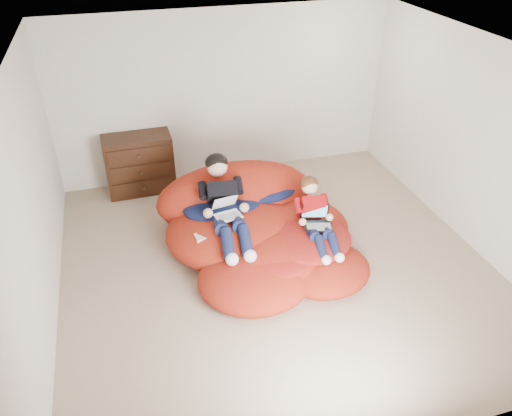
{
  "coord_description": "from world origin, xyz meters",
  "views": [
    {
      "loc": [
        -1.55,
        -4.47,
        3.84
      ],
      "look_at": [
        -0.18,
        0.22,
        0.7
      ],
      "focal_mm": 35.0,
      "sensor_mm": 36.0,
      "label": 1
    }
  ],
  "objects_px": {
    "laptop_white": "(227,210)",
    "beanbag_pile": "(257,229)",
    "younger_boy": "(315,213)",
    "laptop_black": "(317,219)",
    "dresser": "(140,164)",
    "older_boy": "(224,200)"
  },
  "relations": [
    {
      "from": "laptop_white",
      "to": "beanbag_pile",
      "type": "bearing_deg",
      "value": 4.39
    },
    {
      "from": "younger_boy",
      "to": "laptop_black",
      "type": "xyz_separation_m",
      "value": [
        0.0,
        -0.05,
        -0.06
      ]
    },
    {
      "from": "dresser",
      "to": "laptop_black",
      "type": "xyz_separation_m",
      "value": [
        1.86,
        -2.25,
        0.13
      ]
    },
    {
      "from": "dresser",
      "to": "younger_boy",
      "type": "distance_m",
      "value": 2.89
    },
    {
      "from": "laptop_white",
      "to": "laptop_black",
      "type": "bearing_deg",
      "value": -21.27
    },
    {
      "from": "laptop_white",
      "to": "dresser",
      "type": "bearing_deg",
      "value": 115.09
    },
    {
      "from": "younger_boy",
      "to": "laptop_white",
      "type": "xyz_separation_m",
      "value": [
        -0.99,
        0.33,
        0.02
      ]
    },
    {
      "from": "laptop_white",
      "to": "laptop_black",
      "type": "height_order",
      "value": "laptop_white"
    },
    {
      "from": "dresser",
      "to": "laptop_white",
      "type": "height_order",
      "value": "dresser"
    },
    {
      "from": "dresser",
      "to": "laptop_white",
      "type": "xyz_separation_m",
      "value": [
        0.87,
        -1.87,
        0.2
      ]
    },
    {
      "from": "older_boy",
      "to": "laptop_black",
      "type": "bearing_deg",
      "value": -27.04
    },
    {
      "from": "dresser",
      "to": "laptop_white",
      "type": "bearing_deg",
      "value": -64.91
    },
    {
      "from": "laptop_white",
      "to": "laptop_black",
      "type": "distance_m",
      "value": 1.06
    },
    {
      "from": "younger_boy",
      "to": "laptop_black",
      "type": "bearing_deg",
      "value": -90.0
    },
    {
      "from": "dresser",
      "to": "beanbag_pile",
      "type": "relative_size",
      "value": 0.4
    },
    {
      "from": "older_boy",
      "to": "laptop_black",
      "type": "relative_size",
      "value": 3.5
    },
    {
      "from": "laptop_black",
      "to": "younger_boy",
      "type": "bearing_deg",
      "value": 90.0
    },
    {
      "from": "dresser",
      "to": "beanbag_pile",
      "type": "xyz_separation_m",
      "value": [
        1.26,
        -1.84,
        -0.17
      ]
    },
    {
      "from": "dresser",
      "to": "older_boy",
      "type": "height_order",
      "value": "older_boy"
    },
    {
      "from": "dresser",
      "to": "younger_boy",
      "type": "bearing_deg",
      "value": -49.74
    },
    {
      "from": "beanbag_pile",
      "to": "younger_boy",
      "type": "distance_m",
      "value": 0.79
    },
    {
      "from": "laptop_black",
      "to": "dresser",
      "type": "bearing_deg",
      "value": 129.62
    }
  ]
}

